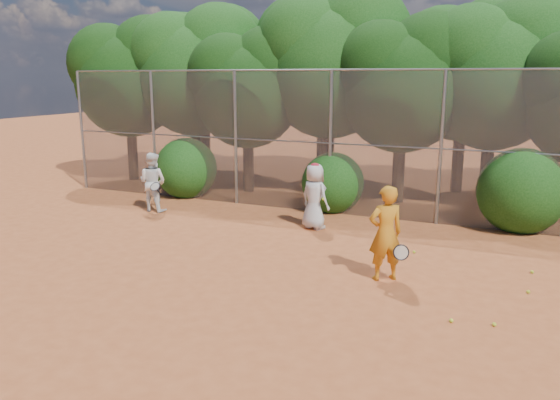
% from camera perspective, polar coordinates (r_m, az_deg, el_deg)
% --- Properties ---
extents(ground, '(80.00, 80.00, 0.00)m').
position_cam_1_polar(ground, '(10.08, -0.52, -9.53)').
color(ground, '#A84F26').
rests_on(ground, ground).
extents(fence_back, '(20.05, 0.09, 4.03)m').
position_cam_1_polar(fence_back, '(15.13, 8.46, 5.92)').
color(fence_back, gray).
rests_on(fence_back, ground).
extents(tree_0, '(4.38, 3.81, 6.00)m').
position_cam_1_polar(tree_0, '(21.21, -15.42, 12.63)').
color(tree_0, black).
rests_on(tree_0, ground).
extents(tree_1, '(4.64, 4.03, 6.35)m').
position_cam_1_polar(tree_1, '(20.16, -8.84, 13.60)').
color(tree_1, black).
rests_on(tree_1, ground).
extents(tree_2, '(3.99, 3.47, 5.47)m').
position_cam_1_polar(tree_2, '(18.31, -3.24, 12.01)').
color(tree_2, black).
rests_on(tree_2, ground).
extents(tree_3, '(4.89, 4.26, 6.70)m').
position_cam_1_polar(tree_3, '(18.28, 5.49, 14.52)').
color(tree_3, black).
rests_on(tree_3, ground).
extents(tree_4, '(4.19, 3.64, 5.73)m').
position_cam_1_polar(tree_4, '(17.05, 12.93, 12.25)').
color(tree_4, black).
rests_on(tree_4, ground).
extents(tree_5, '(4.51, 3.92, 6.17)m').
position_cam_1_polar(tree_5, '(17.56, 21.74, 12.63)').
color(tree_5, black).
rests_on(tree_5, ground).
extents(tree_9, '(4.83, 4.20, 6.62)m').
position_cam_1_polar(tree_9, '(22.65, -7.84, 13.97)').
color(tree_9, black).
rests_on(tree_9, ground).
extents(tree_10, '(5.15, 4.48, 7.06)m').
position_cam_1_polar(tree_10, '(20.70, 4.78, 14.97)').
color(tree_10, black).
rests_on(tree_10, ground).
extents(tree_11, '(4.64, 4.03, 6.35)m').
position_cam_1_polar(tree_11, '(19.22, 18.93, 13.13)').
color(tree_11, black).
rests_on(tree_11, ground).
extents(bush_0, '(2.00, 2.00, 2.00)m').
position_cam_1_polar(bush_0, '(17.99, -9.78, 3.57)').
color(bush_0, '#144010').
rests_on(bush_0, ground).
extents(bush_1, '(1.80, 1.80, 1.80)m').
position_cam_1_polar(bush_1, '(15.84, 5.54, 2.08)').
color(bush_1, '#144010').
rests_on(bush_1, ground).
extents(bush_2, '(2.20, 2.20, 2.20)m').
position_cam_1_polar(bush_2, '(15.05, 23.94, 1.24)').
color(bush_2, '#144010').
rests_on(bush_2, ground).
extents(player_yellow, '(0.91, 0.75, 1.85)m').
position_cam_1_polar(player_yellow, '(10.55, 10.98, -3.43)').
color(player_yellow, orange).
rests_on(player_yellow, ground).
extents(player_teen, '(0.96, 0.80, 1.71)m').
position_cam_1_polar(player_teen, '(13.90, 3.63, 0.39)').
color(player_teen, silver).
rests_on(player_teen, ground).
extents(player_white, '(0.89, 0.77, 1.71)m').
position_cam_1_polar(player_white, '(16.14, -13.16, 1.84)').
color(player_white, white).
rests_on(player_white, ground).
extents(ball_0, '(0.07, 0.07, 0.07)m').
position_cam_1_polar(ball_0, '(9.38, 21.48, -12.00)').
color(ball_0, '#BCD025').
rests_on(ball_0, ground).
extents(ball_1, '(0.07, 0.07, 0.07)m').
position_cam_1_polar(ball_1, '(12.48, 13.83, -5.29)').
color(ball_1, '#BCD025').
rests_on(ball_1, ground).
extents(ball_2, '(0.07, 0.07, 0.07)m').
position_cam_1_polar(ball_2, '(9.29, 17.46, -11.93)').
color(ball_2, '#BCD025').
rests_on(ball_2, ground).
extents(ball_3, '(0.07, 0.07, 0.07)m').
position_cam_1_polar(ball_3, '(10.93, 24.51, -8.72)').
color(ball_3, '#BCD025').
rests_on(ball_3, ground).
extents(ball_4, '(0.07, 0.07, 0.07)m').
position_cam_1_polar(ball_4, '(12.02, 24.85, -6.84)').
color(ball_4, '#BCD025').
rests_on(ball_4, ground).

